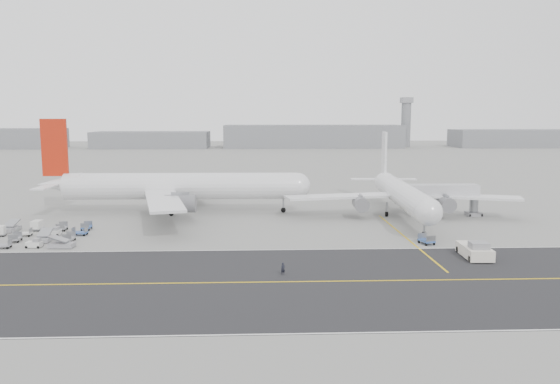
{
  "coord_description": "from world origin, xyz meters",
  "views": [
    {
      "loc": [
        5.91,
        -81.34,
        19.85
      ],
      "look_at": [
        9.62,
        12.0,
        6.73
      ],
      "focal_mm": 35.0,
      "sensor_mm": 36.0,
      "label": 1
    }
  ],
  "objects_px": {
    "control_tower": "(406,121)",
    "airliner_a": "(175,186)",
    "pushback_tug": "(475,251)",
    "jet_bridge": "(438,193)",
    "ground_crew_a": "(283,269)",
    "airliner_b": "(401,193)"
  },
  "relations": [
    {
      "from": "control_tower",
      "to": "airliner_a",
      "type": "bearing_deg",
      "value": -115.3
    },
    {
      "from": "control_tower",
      "to": "jet_bridge",
      "type": "xyz_separation_m",
      "value": [
        -58.52,
        -240.7,
        -11.7
      ]
    },
    {
      "from": "airliner_a",
      "to": "pushback_tug",
      "type": "xyz_separation_m",
      "value": [
        47.43,
        -37.68,
        -4.48
      ]
    },
    {
      "from": "control_tower",
      "to": "ground_crew_a",
      "type": "bearing_deg",
      "value": -108.01
    },
    {
      "from": "airliner_b",
      "to": "ground_crew_a",
      "type": "xyz_separation_m",
      "value": [
        -25.05,
        -38.83,
        -3.86
      ]
    },
    {
      "from": "airliner_a",
      "to": "ground_crew_a",
      "type": "xyz_separation_m",
      "value": [
        20.09,
        -44.88,
        -4.74
      ]
    },
    {
      "from": "airliner_a",
      "to": "pushback_tug",
      "type": "bearing_deg",
      "value": -127.68
    },
    {
      "from": "airliner_b",
      "to": "pushback_tug",
      "type": "bearing_deg",
      "value": -82.78
    },
    {
      "from": "jet_bridge",
      "to": "ground_crew_a",
      "type": "xyz_separation_m",
      "value": [
        -32.55,
        -39.35,
        -3.76
      ]
    },
    {
      "from": "airliner_b",
      "to": "jet_bridge",
      "type": "bearing_deg",
      "value": 7.02
    },
    {
      "from": "control_tower",
      "to": "airliner_a",
      "type": "distance_m",
      "value": 260.34
    },
    {
      "from": "airliner_b",
      "to": "jet_bridge",
      "type": "distance_m",
      "value": 7.53
    },
    {
      "from": "pushback_tug",
      "to": "ground_crew_a",
      "type": "xyz_separation_m",
      "value": [
        -27.35,
        -7.2,
        -0.26
      ]
    },
    {
      "from": "jet_bridge",
      "to": "control_tower",
      "type": "bearing_deg",
      "value": 77.22
    },
    {
      "from": "control_tower",
      "to": "ground_crew_a",
      "type": "distance_m",
      "value": 294.9
    },
    {
      "from": "control_tower",
      "to": "pushback_tug",
      "type": "height_order",
      "value": "control_tower"
    },
    {
      "from": "jet_bridge",
      "to": "ground_crew_a",
      "type": "distance_m",
      "value": 51.21
    },
    {
      "from": "pushback_tug",
      "to": "jet_bridge",
      "type": "xyz_separation_m",
      "value": [
        5.21,
        32.15,
        3.5
      ]
    },
    {
      "from": "airliner_a",
      "to": "pushback_tug",
      "type": "relative_size",
      "value": 6.16
    },
    {
      "from": "ground_crew_a",
      "to": "pushback_tug",
      "type": "bearing_deg",
      "value": -9.41
    },
    {
      "from": "jet_bridge",
      "to": "ground_crew_a",
      "type": "bearing_deg",
      "value": -128.72
    },
    {
      "from": "control_tower",
      "to": "pushback_tug",
      "type": "relative_size",
      "value": 3.45
    }
  ]
}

